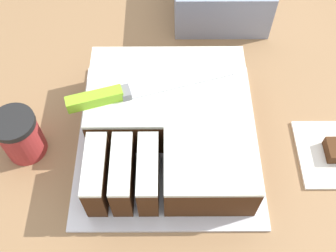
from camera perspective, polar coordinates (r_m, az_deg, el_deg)
ground_plane at (r=1.65m, az=2.76°, el=-16.04°), size 8.00×8.00×0.00m
countertop at (r=1.21m, az=3.65°, el=-9.66°), size 1.40×1.10×0.92m
cake_board at (r=0.76m, az=0.00°, el=-1.97°), size 0.34×0.36×0.01m
cake at (r=0.72m, az=0.39°, el=0.36°), size 0.29×0.31×0.09m
knife at (r=0.70m, az=-7.47°, el=4.56°), size 0.30×0.11×0.02m
coffee_cup at (r=0.76m, az=-20.67°, el=-1.29°), size 0.08×0.08×0.10m
paper_napkin at (r=0.80m, az=23.17°, el=-3.73°), size 0.14×0.14×0.01m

